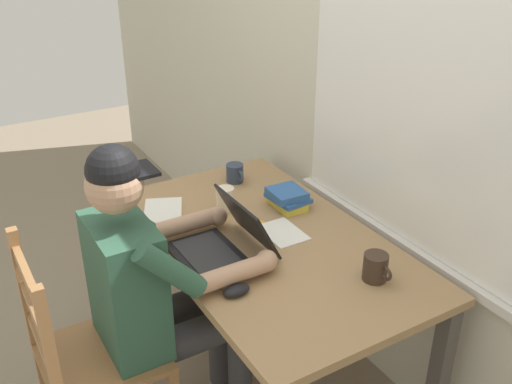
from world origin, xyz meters
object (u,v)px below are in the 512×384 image
object	(u,v)px
coffee_mug_dark	(235,173)
book_stack_main	(287,198)
coffee_mug_white	(226,199)
seated_person	(155,283)
desk	(266,257)
landscape_photo_print	(260,227)
laptop	(224,242)
coffee_mug_spare	(376,267)
computer_mouse	(236,290)
wooden_chair	(86,358)

from	to	relation	value
coffee_mug_dark	book_stack_main	distance (m)	0.35
coffee_mug_white	book_stack_main	size ratio (longest dim) A/B	0.60
seated_person	book_stack_main	world-z (taller)	seated_person
desk	landscape_photo_print	distance (m)	0.13
landscape_photo_print	laptop	bearing A→B (deg)	-86.24
coffee_mug_spare	book_stack_main	world-z (taller)	coffee_mug_spare
landscape_photo_print	seated_person	bearing A→B (deg)	-99.91
desk	laptop	xyz separation A→B (m)	(0.01, -0.20, 0.14)
coffee_mug_white	coffee_mug_spare	world-z (taller)	coffee_mug_spare
laptop	coffee_mug_spare	world-z (taller)	laptop
coffee_mug_white	coffee_mug_spare	distance (m)	0.76
seated_person	laptop	xyz separation A→B (m)	(0.00, 0.28, 0.08)
coffee_mug_spare	landscape_photo_print	size ratio (longest dim) A/B	0.97
seated_person	coffee_mug_white	bearing A→B (deg)	124.17
computer_mouse	wooden_chair	bearing A→B (deg)	-117.57
seated_person	coffee_mug_spare	bearing A→B (deg)	57.40
coffee_mug_white	coffee_mug_dark	world-z (taller)	coffee_mug_white
seated_person	landscape_photo_print	bearing A→B (deg)	101.39
coffee_mug_white	coffee_mug_dark	xyz separation A→B (m)	(-0.22, 0.17, -0.01)
seated_person	coffee_mug_white	world-z (taller)	seated_person
computer_mouse	book_stack_main	xyz separation A→B (m)	(-0.44, 0.50, 0.03)
seated_person	landscape_photo_print	world-z (taller)	seated_person
desk	coffee_mug_white	size ratio (longest dim) A/B	11.98
seated_person	computer_mouse	xyz separation A→B (m)	(0.25, 0.20, 0.05)
coffee_mug_dark	book_stack_main	world-z (taller)	coffee_mug_dark
computer_mouse	coffee_mug_dark	distance (m)	0.89
coffee_mug_white	landscape_photo_print	xyz separation A→B (m)	(0.21, 0.05, -0.05)
seated_person	coffee_mug_spare	size ratio (longest dim) A/B	9.88
book_stack_main	seated_person	bearing A→B (deg)	-74.64
book_stack_main	landscape_photo_print	xyz separation A→B (m)	(0.09, -0.19, -0.04)
laptop	seated_person	bearing A→B (deg)	-90.32
coffee_mug_white	seated_person	bearing A→B (deg)	-55.83
coffee_mug_white	coffee_mug_dark	size ratio (longest dim) A/B	0.97
desk	book_stack_main	size ratio (longest dim) A/B	7.23
laptop	coffee_mug_white	size ratio (longest dim) A/B	2.88
wooden_chair	coffee_mug_dark	bearing A→B (deg)	120.36
desk	coffee_mug_dark	distance (m)	0.55
desk	coffee_mug_dark	xyz separation A→B (m)	(-0.52, 0.15, 0.13)
coffee_mug_dark	coffee_mug_spare	xyz separation A→B (m)	(0.95, 0.04, 0.01)
coffee_mug_white	book_stack_main	bearing A→B (deg)	63.74
desk	wooden_chair	size ratio (longest dim) A/B	1.48
wooden_chair	landscape_photo_print	xyz separation A→B (m)	(-0.10, 0.78, 0.26)
landscape_photo_print	coffee_mug_spare	bearing A→B (deg)	-4.43
coffee_mug_spare	seated_person	bearing A→B (deg)	-122.60
wooden_chair	book_stack_main	size ratio (longest dim) A/B	4.87
desk	coffee_mug_spare	xyz separation A→B (m)	(0.43, 0.18, 0.14)
computer_mouse	coffee_mug_spare	bearing A→B (deg)	69.50
wooden_chair	coffee_mug_dark	size ratio (longest dim) A/B	7.79
desk	wooden_chair	distance (m)	0.78
seated_person	computer_mouse	size ratio (longest dim) A/B	12.41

